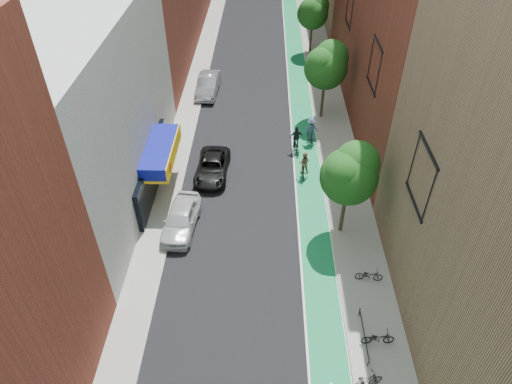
# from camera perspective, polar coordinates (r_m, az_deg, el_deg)

# --- Properties ---
(ground) EXTENTS (160.00, 160.00, 0.00)m
(ground) POSITION_cam_1_polar(r_m,az_deg,el_deg) (22.98, -1.39, -22.50)
(ground) COLOR black
(ground) RESTS_ON ground
(bike_lane) EXTENTS (2.00, 68.00, 0.01)m
(bike_lane) POSITION_cam_1_polar(r_m,az_deg,el_deg) (42.06, 5.64, 10.65)
(bike_lane) COLOR #167F35
(bike_lane) RESTS_ON ground
(sidewalk_left) EXTENTS (2.00, 68.00, 0.15)m
(sidewalk_left) POSITION_cam_1_polar(r_m,az_deg,el_deg) (42.44, -8.19, 10.82)
(sidewalk_left) COLOR gray
(sidewalk_left) RESTS_ON ground
(sidewalk_right) EXTENTS (3.00, 68.00, 0.15)m
(sidewalk_right) POSITION_cam_1_polar(r_m,az_deg,el_deg) (42.30, 9.08, 10.61)
(sidewalk_right) COLOR gray
(sidewalk_right) RESTS_ON ground
(building_left_white) EXTENTS (8.00, 20.00, 12.00)m
(building_left_white) POSITION_cam_1_polar(r_m,az_deg,el_deg) (30.87, -21.57, 9.18)
(building_left_white) COLOR silver
(building_left_white) RESTS_ON ground
(tree_near) EXTENTS (3.40, 3.36, 6.42)m
(tree_near) POSITION_cam_1_polar(r_m,az_deg,el_deg) (26.43, 11.70, 2.41)
(tree_near) COLOR #332619
(tree_near) RESTS_ON ground
(tree_mid) EXTENTS (3.55, 3.53, 6.74)m
(tree_mid) POSITION_cam_1_polar(r_m,az_deg,el_deg) (38.30, 8.83, 15.51)
(tree_mid) COLOR #332619
(tree_mid) RESTS_ON ground
(tree_far) EXTENTS (3.30, 3.25, 6.21)m
(tree_far) POSITION_cam_1_polar(r_m,az_deg,el_deg) (51.44, 7.17, 21.54)
(tree_far) COLOR #332619
(tree_far) RESTS_ON ground
(parked_car_white) EXTENTS (2.30, 4.86, 1.60)m
(parked_car_white) POSITION_cam_1_polar(r_m,az_deg,el_deg) (28.98, -9.37, -3.29)
(parked_car_white) COLOR silver
(parked_car_white) RESTS_ON ground
(parked_car_black) EXTENTS (2.41, 4.93, 1.35)m
(parked_car_black) POSITION_cam_1_polar(r_m,az_deg,el_deg) (33.12, -5.49, 3.13)
(parked_car_black) COLOR black
(parked_car_black) RESTS_ON ground
(parked_car_silver) EXTENTS (2.07, 5.19, 1.68)m
(parked_car_silver) POSITION_cam_1_polar(r_m,az_deg,el_deg) (43.95, -6.02, 13.20)
(parked_car_silver) COLOR #9C9EA4
(parked_car_silver) RESTS_ON ground
(cyclist_lane_near) EXTENTS (0.86, 1.84, 2.03)m
(cyclist_lane_near) POSITION_cam_1_polar(r_m,az_deg,el_deg) (32.89, 5.98, 3.16)
(cyclist_lane_near) COLOR black
(cyclist_lane_near) RESTS_ON ground
(cyclist_lane_mid) EXTENTS (1.11, 1.94, 2.14)m
(cyclist_lane_mid) POSITION_cam_1_polar(r_m,az_deg,el_deg) (35.49, 5.05, 6.18)
(cyclist_lane_mid) COLOR black
(cyclist_lane_mid) RESTS_ON ground
(cyclist_lane_far) EXTENTS (1.28, 1.83, 2.17)m
(cyclist_lane_far) POSITION_cam_1_polar(r_m,az_deg,el_deg) (36.54, 6.86, 7.45)
(cyclist_lane_far) COLOR black
(cyclist_lane_far) RESTS_ON ground
(parked_bike_near) EXTENTS (1.68, 0.66, 0.87)m
(parked_bike_near) POSITION_cam_1_polar(r_m,az_deg,el_deg) (24.16, 14.99, -17.21)
(parked_bike_near) COLOR black
(parked_bike_near) RESTS_ON sidewalk_right
(parked_bike_mid) EXTENTS (1.92, 1.10, 1.11)m
(parked_bike_mid) POSITION_cam_1_polar(r_m,az_deg,el_deg) (22.67, 13.43, -22.13)
(parked_bike_mid) COLOR black
(parked_bike_mid) RESTS_ON sidewalk_right
(parked_bike_far) EXTENTS (1.58, 0.65, 0.81)m
(parked_bike_far) POSITION_cam_1_polar(r_m,az_deg,el_deg) (26.54, 13.94, -10.04)
(parked_bike_far) COLOR black
(parked_bike_far) RESTS_ON sidewalk_right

